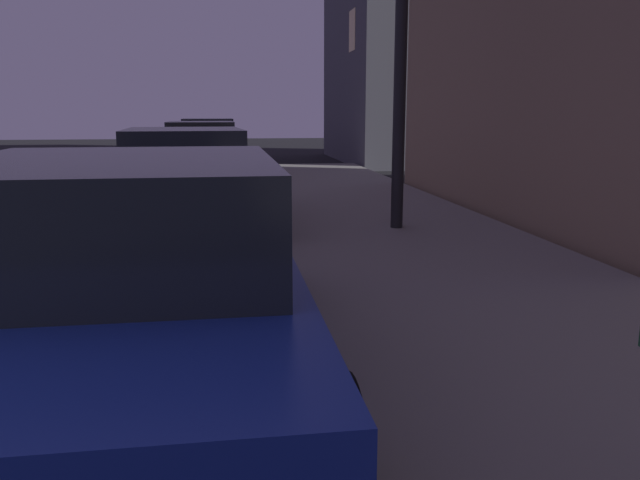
{
  "coord_description": "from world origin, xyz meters",
  "views": [
    {
      "loc": [
        3.42,
        -0.68,
        1.66
      ],
      "look_at": [
        3.95,
        2.91,
        0.93
      ],
      "focal_mm": 35.63,
      "sensor_mm": 36.0,
      "label": 1
    }
  ],
  "objects_px": {
    "car_blue": "(126,286)",
    "car_silver": "(186,180)",
    "car_yellow_cab": "(202,152)",
    "car_white": "(208,140)"
  },
  "relations": [
    {
      "from": "car_silver",
      "to": "car_yellow_cab",
      "type": "relative_size",
      "value": 0.99
    },
    {
      "from": "car_silver",
      "to": "car_white",
      "type": "height_order",
      "value": "same"
    },
    {
      "from": "car_silver",
      "to": "car_yellow_cab",
      "type": "distance_m",
      "value": 6.49
    },
    {
      "from": "car_blue",
      "to": "car_yellow_cab",
      "type": "relative_size",
      "value": 1.02
    },
    {
      "from": "car_blue",
      "to": "car_silver",
      "type": "bearing_deg",
      "value": 90.0
    },
    {
      "from": "car_silver",
      "to": "car_white",
      "type": "bearing_deg",
      "value": 90.0
    },
    {
      "from": "car_blue",
      "to": "car_silver",
      "type": "distance_m",
      "value": 5.58
    },
    {
      "from": "car_yellow_cab",
      "to": "car_blue",
      "type": "bearing_deg",
      "value": -90.0
    },
    {
      "from": "car_blue",
      "to": "car_white",
      "type": "height_order",
      "value": "same"
    },
    {
      "from": "car_white",
      "to": "car_yellow_cab",
      "type": "bearing_deg",
      "value": -90.0
    }
  ]
}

